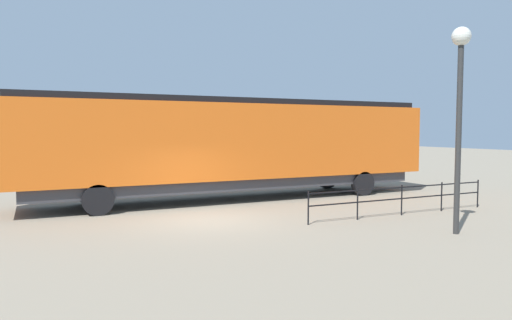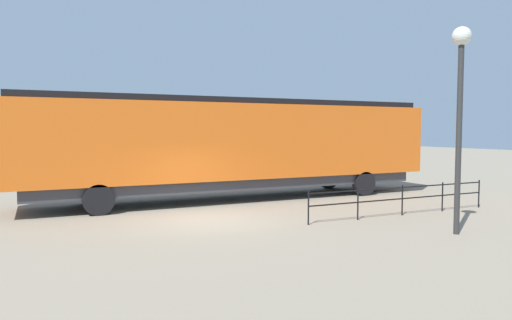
{
  "view_description": "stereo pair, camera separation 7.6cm",
  "coord_description": "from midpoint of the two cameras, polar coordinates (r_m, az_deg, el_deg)",
  "views": [
    {
      "loc": [
        14.36,
        -5.07,
        2.98
      ],
      "look_at": [
        1.78,
        0.95,
        2.09
      ],
      "focal_mm": 32.39,
      "sensor_mm": 36.0,
      "label": 1
    },
    {
      "loc": [
        14.39,
        -5.0,
        2.98
      ],
      "look_at": [
        1.78,
        0.95,
        2.09
      ],
      "focal_mm": 32.39,
      "sensor_mm": 36.0,
      "label": 2
    }
  ],
  "objects": [
    {
      "name": "lamp_post",
      "position": [
        14.41,
        24.06,
        8.3
      ],
      "size": [
        0.53,
        0.53,
        5.89
      ],
      "color": "#2D2D2D",
      "rests_on": "ground_plane"
    },
    {
      "name": "ground_plane",
      "position": [
        15.52,
        -5.91,
        -7.42
      ],
      "size": [
        120.0,
        120.0,
        0.0
      ],
      "primitive_type": "plane",
      "color": "gray"
    },
    {
      "name": "platform_fence",
      "position": [
        17.03,
        17.75,
        -4.2
      ],
      "size": [
        0.05,
        7.76,
        1.07
      ],
      "color": "black",
      "rests_on": "ground_plane"
    },
    {
      "name": "locomotive",
      "position": [
        20.11,
        -1.0,
        2.04
      ],
      "size": [
        3.18,
        18.12,
        4.31
      ],
      "color": "orange",
      "rests_on": "ground_plane"
    }
  ]
}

